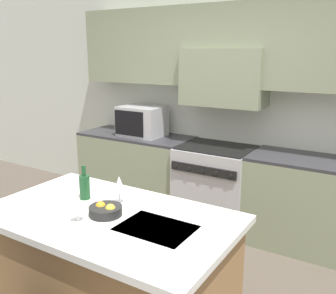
% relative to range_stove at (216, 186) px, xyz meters
% --- Properties ---
extents(back_cabinetry, '(10.00, 0.46, 2.70)m').
position_rel_range_stove_xyz_m(back_cabinetry, '(0.00, 0.27, 1.14)').
color(back_cabinetry, silver).
rests_on(back_cabinetry, ground_plane).
extents(back_counter, '(3.64, 0.62, 0.92)m').
position_rel_range_stove_xyz_m(back_counter, '(-0.00, 0.02, 0.00)').
color(back_counter, gray).
rests_on(back_counter, ground_plane).
extents(range_stove, '(0.80, 0.70, 0.91)m').
position_rel_range_stove_xyz_m(range_stove, '(0.00, 0.00, 0.00)').
color(range_stove, '#B7B7BC').
rests_on(range_stove, ground_plane).
extents(microwave, '(0.53, 0.40, 0.36)m').
position_rel_range_stove_xyz_m(microwave, '(-1.01, 0.02, 0.64)').
color(microwave, '#B7B7BC').
rests_on(microwave, back_counter).
extents(kitchen_island, '(1.63, 0.95, 0.92)m').
position_rel_range_stove_xyz_m(kitchen_island, '(0.13, -1.96, 0.00)').
color(kitchen_island, olive).
rests_on(kitchen_island, ground_plane).
extents(wine_bottle, '(0.07, 0.07, 0.24)m').
position_rel_range_stove_xyz_m(wine_bottle, '(-0.18, -1.84, 0.55)').
color(wine_bottle, '#194723').
rests_on(wine_bottle, kitchen_island).
extents(wine_glass_near, '(0.08, 0.08, 0.20)m').
position_rel_range_stove_xyz_m(wine_glass_near, '(0.04, -2.14, 0.59)').
color(wine_glass_near, white).
rests_on(wine_glass_near, kitchen_island).
extents(wine_glass_far, '(0.08, 0.08, 0.20)m').
position_rel_range_stove_xyz_m(wine_glass_far, '(0.08, -1.78, 0.59)').
color(wine_glass_far, white).
rests_on(wine_glass_far, kitchen_island).
extents(fruit_bowl, '(0.21, 0.21, 0.08)m').
position_rel_range_stove_xyz_m(fruit_bowl, '(0.12, -1.98, 0.49)').
color(fruit_bowl, black).
rests_on(fruit_bowl, kitchen_island).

